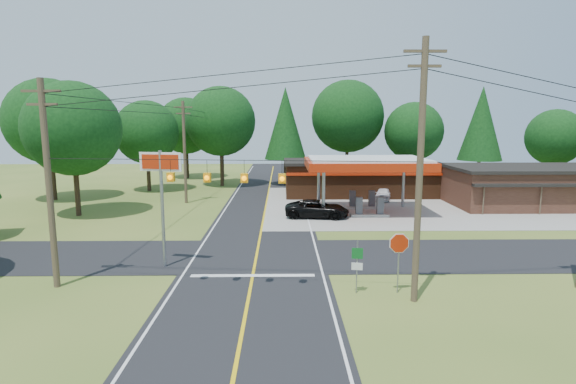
{
  "coord_description": "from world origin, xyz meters",
  "views": [
    {
      "loc": [
        1.54,
        -26.18,
        8.01
      ],
      "look_at": [
        2.0,
        7.0,
        2.8
      ],
      "focal_mm": 28.0,
      "sensor_mm": 36.0,
      "label": 1
    }
  ],
  "objects_px": {
    "gas_canopy": "(367,165)",
    "big_stop_sign": "(161,182)",
    "octagonal_stop_sign": "(399,248)",
    "sedan_car": "(383,194)",
    "suv_car": "(317,209)"
  },
  "relations": [
    {
      "from": "big_stop_sign",
      "to": "sedan_car",
      "type": "bearing_deg",
      "value": 51.43
    },
    {
      "from": "gas_canopy",
      "to": "big_stop_sign",
      "type": "height_order",
      "value": "big_stop_sign"
    },
    {
      "from": "sedan_car",
      "to": "gas_canopy",
      "type": "bearing_deg",
      "value": -96.94
    },
    {
      "from": "suv_car",
      "to": "octagonal_stop_sign",
      "type": "relative_size",
      "value": 1.84
    },
    {
      "from": "gas_canopy",
      "to": "sedan_car",
      "type": "relative_size",
      "value": 2.88
    },
    {
      "from": "suv_car",
      "to": "sedan_car",
      "type": "xyz_separation_m",
      "value": [
        7.5,
        8.45,
        -0.11
      ]
    },
    {
      "from": "octagonal_stop_sign",
      "to": "sedan_car",
      "type": "bearing_deg",
      "value": 78.83
    },
    {
      "from": "octagonal_stop_sign",
      "to": "gas_canopy",
      "type": "bearing_deg",
      "value": 84.0
    },
    {
      "from": "gas_canopy",
      "to": "octagonal_stop_sign",
      "type": "relative_size",
      "value": 3.64
    },
    {
      "from": "gas_canopy",
      "to": "big_stop_sign",
      "type": "bearing_deg",
      "value": -133.01
    },
    {
      "from": "gas_canopy",
      "to": "octagonal_stop_sign",
      "type": "xyz_separation_m",
      "value": [
        -2.0,
        -19.01,
        -2.07
      ]
    },
    {
      "from": "big_stop_sign",
      "to": "octagonal_stop_sign",
      "type": "xyz_separation_m",
      "value": [
        12.0,
        -4.01,
        -2.59
      ]
    },
    {
      "from": "gas_canopy",
      "to": "octagonal_stop_sign",
      "type": "height_order",
      "value": "gas_canopy"
    },
    {
      "from": "gas_canopy",
      "to": "suv_car",
      "type": "xyz_separation_m",
      "value": [
        -4.5,
        -2.14,
        -3.52
      ]
    },
    {
      "from": "big_stop_sign",
      "to": "gas_canopy",
      "type": "bearing_deg",
      "value": 46.99
    }
  ]
}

